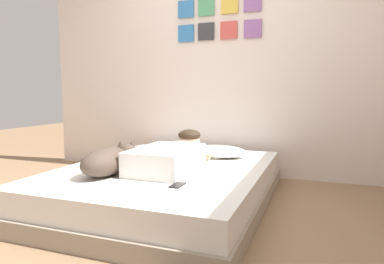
{
  "coord_description": "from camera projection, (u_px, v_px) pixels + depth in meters",
  "views": [
    {
      "loc": [
        1.05,
        -2.13,
        0.89
      ],
      "look_at": [
        0.01,
        0.69,
        0.55
      ],
      "focal_mm": 32.3,
      "sensor_mm": 36.0,
      "label": 1
    }
  ],
  "objects": [
    {
      "name": "pillow",
      "position": [
        218.0,
        151.0,
        3.18
      ],
      "size": [
        0.52,
        0.32,
        0.11
      ],
      "primitive_type": "ellipsoid",
      "color": "white",
      "rests_on": "bed"
    },
    {
      "name": "dog",
      "position": [
        109.0,
        161.0,
        2.5
      ],
      "size": [
        0.26,
        0.57,
        0.21
      ],
      "color": "#4C3D33",
      "rests_on": "bed"
    },
    {
      "name": "person_lying",
      "position": [
        173.0,
        154.0,
        2.73
      ],
      "size": [
        0.43,
        0.92,
        0.27
      ],
      "color": "white",
      "rests_on": "bed"
    },
    {
      "name": "bed",
      "position": [
        167.0,
        184.0,
        2.81
      ],
      "size": [
        1.58,
        2.07,
        0.3
      ],
      "color": "gray",
      "rests_on": "ground"
    },
    {
      "name": "ground_plane",
      "position": [
        157.0,
        219.0,
        2.44
      ],
      "size": [
        12.42,
        12.42,
        0.0
      ],
      "primitive_type": "plane",
      "color": "#8C6B4C"
    },
    {
      "name": "coffee_cup",
      "position": [
        216.0,
        155.0,
        3.11
      ],
      "size": [
        0.12,
        0.09,
        0.07
      ],
      "color": "white",
      "rests_on": "bed"
    },
    {
      "name": "back_wall",
      "position": [
        219.0,
        60.0,
        3.76
      ],
      "size": [
        4.21,
        0.12,
        2.5
      ],
      "color": "silver",
      "rests_on": "ground"
    },
    {
      "name": "cell_phone",
      "position": [
        178.0,
        185.0,
        2.21
      ],
      "size": [
        0.07,
        0.14,
        0.01
      ],
      "primitive_type": "cube",
      "color": "black",
      "rests_on": "bed"
    }
  ]
}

